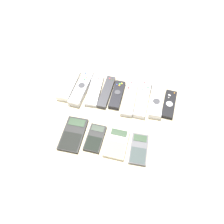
# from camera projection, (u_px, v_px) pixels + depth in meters

# --- Properties ---
(ground_plane) EXTENTS (3.00, 3.00, 0.00)m
(ground_plane) POSITION_uv_depth(u_px,v_px,m) (110.00, 119.00, 0.95)
(ground_plane) COLOR beige
(remote_0) EXTENTS (0.06, 0.18, 0.03)m
(remote_0) POSITION_uv_depth(u_px,v_px,m) (69.00, 85.00, 1.04)
(remote_0) COLOR white
(remote_0) RESTS_ON ground_plane
(remote_1) EXTENTS (0.06, 0.22, 0.03)m
(remote_1) POSITION_uv_depth(u_px,v_px,m) (82.00, 88.00, 1.03)
(remote_1) COLOR #B7B7BC
(remote_1) RESTS_ON ground_plane
(remote_2) EXTENTS (0.07, 0.19, 0.02)m
(remote_2) POSITION_uv_depth(u_px,v_px,m) (95.00, 90.00, 1.03)
(remote_2) COLOR #B7B7BC
(remote_2) RESTS_ON ground_plane
(remote_3) EXTENTS (0.05, 0.19, 0.02)m
(remote_3) POSITION_uv_depth(u_px,v_px,m) (106.00, 92.00, 1.02)
(remote_3) COLOR #333338
(remote_3) RESTS_ON ground_plane
(remote_4) EXTENTS (0.05, 0.16, 0.02)m
(remote_4) POSITION_uv_depth(u_px,v_px,m) (117.00, 95.00, 1.01)
(remote_4) COLOR black
(remote_4) RESTS_ON ground_plane
(remote_5) EXTENTS (0.06, 0.22, 0.02)m
(remote_5) POSITION_uv_depth(u_px,v_px,m) (130.00, 97.00, 1.00)
(remote_5) COLOR #B7B7BC
(remote_5) RESTS_ON ground_plane
(remote_6) EXTENTS (0.06, 0.22, 0.03)m
(remote_6) POSITION_uv_depth(u_px,v_px,m) (143.00, 98.00, 1.00)
(remote_6) COLOR silver
(remote_6) RESTS_ON ground_plane
(remote_7) EXTENTS (0.06, 0.19, 0.03)m
(remote_7) POSITION_uv_depth(u_px,v_px,m) (156.00, 100.00, 0.99)
(remote_7) COLOR silver
(remote_7) RESTS_ON ground_plane
(remote_8) EXTENTS (0.06, 0.15, 0.02)m
(remote_8) POSITION_uv_depth(u_px,v_px,m) (169.00, 104.00, 0.98)
(remote_8) COLOR black
(remote_8) RESTS_ON ground_plane
(calculator_0) EXTENTS (0.09, 0.16, 0.01)m
(calculator_0) POSITION_uv_depth(u_px,v_px,m) (73.00, 134.00, 0.90)
(calculator_0) COLOR black
(calculator_0) RESTS_ON ground_plane
(calculator_1) EXTENTS (0.07, 0.12, 0.01)m
(calculator_1) POSITION_uv_depth(u_px,v_px,m) (95.00, 138.00, 0.89)
(calculator_1) COLOR black
(calculator_1) RESTS_ON ground_plane
(calculator_2) EXTENTS (0.08, 0.13, 0.02)m
(calculator_2) POSITION_uv_depth(u_px,v_px,m) (117.00, 143.00, 0.87)
(calculator_2) COLOR beige
(calculator_2) RESTS_ON ground_plane
(calculator_3) EXTENTS (0.07, 0.13, 0.01)m
(calculator_3) POSITION_uv_depth(u_px,v_px,m) (139.00, 149.00, 0.86)
(calculator_3) COLOR #4C4C51
(calculator_3) RESTS_ON ground_plane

